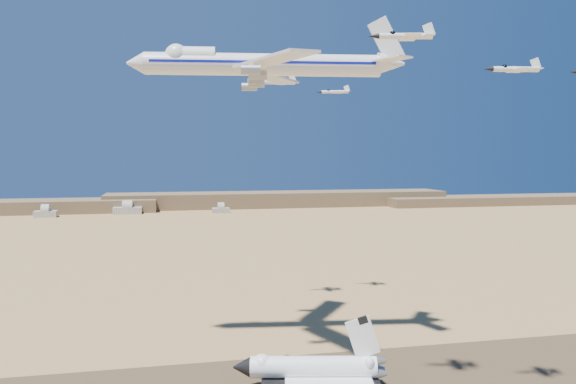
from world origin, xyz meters
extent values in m
cube|color=olive|center=(120.00, 540.00, 9.00)|extent=(420.00, 60.00, 18.00)
cube|color=olive|center=(400.00, 510.00, 5.50)|extent=(300.00, 60.00, 11.00)
cube|color=#B6B3A1|center=(-140.00, 470.00, 3.25)|extent=(22.00, 14.00, 6.50)
cube|color=#B6B3A1|center=(-60.00, 485.00, 3.75)|extent=(30.00, 15.00, 7.50)
cube|color=#B6B3A1|center=(40.00, 475.00, 2.75)|extent=(19.00, 12.50, 5.50)
cylinder|color=white|center=(19.05, -1.02, 6.22)|extent=(33.63, 12.52, 5.80)
cone|color=black|center=(0.60, 2.87, 6.22)|extent=(5.70, 6.35, 5.51)
sphere|color=white|center=(5.87, 1.76, 7.04)|extent=(5.39, 5.39, 5.39)
cube|color=white|center=(23.10, -1.87, 3.83)|extent=(27.43, 29.03, 0.93)
cube|color=black|center=(21.08, -1.44, 3.37)|extent=(35.54, 30.74, 0.52)
cube|color=white|center=(32.23, -3.80, 14.30)|extent=(9.55, 2.69, 11.93)
cylinder|color=gray|center=(5.87, 1.76, 1.66)|extent=(0.37, 0.37, 3.31)
cylinder|color=gray|center=(26.20, 2.77, 1.66)|extent=(0.37, 0.37, 3.31)
cylinder|color=black|center=(26.20, 2.77, 0.57)|extent=(1.21, 0.69, 1.14)
cylinder|color=white|center=(11.95, 32.53, 91.21)|extent=(73.95, 16.89, 6.94)
cone|color=white|center=(-27.23, 37.91, 91.21)|extent=(6.31, 7.61, 6.94)
sphere|color=white|center=(-14.89, 36.21, 93.70)|extent=(7.15, 7.15, 7.15)
cube|color=white|center=(11.74, 15.06, 89.91)|extent=(20.37, 33.88, 0.76)
cube|color=white|center=(16.46, 49.41, 89.91)|extent=(26.93, 32.07, 0.76)
cube|color=white|center=(49.64, 20.24, 92.30)|extent=(10.02, 13.29, 0.54)
cube|color=white|center=(51.56, 34.20, 92.30)|extent=(12.02, 13.07, 0.54)
cube|color=white|center=(50.60, 27.22, 99.34)|extent=(12.34, 2.43, 15.49)
cylinder|color=gray|center=(8.48, 23.16, 86.66)|extent=(5.75, 3.53, 2.82)
cylinder|color=gray|center=(5.00, 13.79, 86.66)|extent=(5.75, 3.53, 2.82)
cylinder|color=gray|center=(11.13, 42.49, 86.66)|extent=(5.75, 3.53, 2.82)
cylinder|color=gray|center=(10.31, 52.44, 86.66)|extent=(5.75, 3.53, 2.82)
cylinder|color=white|center=(38.00, -15.96, 91.25)|extent=(12.77, 4.10, 1.49)
cone|color=black|center=(30.53, -14.37, 91.25)|extent=(2.99, 1.92, 1.38)
sphere|color=black|center=(34.89, -15.30, 91.78)|extent=(1.49, 1.49, 1.49)
cube|color=white|center=(39.04, -16.18, 91.03)|extent=(5.40, 9.08, 0.27)
cube|color=white|center=(43.19, -17.06, 91.25)|extent=(3.39, 5.68, 0.21)
cube|color=white|center=(43.40, -17.11, 92.73)|extent=(3.20, 0.93, 3.59)
cylinder|color=white|center=(62.18, -24.22, 82.96)|extent=(11.08, 2.87, 1.28)
cone|color=black|center=(55.65, -23.26, 82.96)|extent=(2.53, 1.53, 1.19)
sphere|color=black|center=(59.46, -23.82, 83.42)|extent=(1.28, 1.28, 1.28)
cube|color=white|center=(63.09, -24.35, 82.78)|extent=(4.24, 7.73, 0.23)
cube|color=white|center=(66.72, -24.88, 82.96)|extent=(2.66, 4.83, 0.18)
cube|color=white|center=(66.90, -24.91, 84.24)|extent=(2.78, 0.63, 3.10)
cone|color=black|center=(65.66, -39.93, 80.16)|extent=(2.89, 1.70, 1.37)
cylinder|color=white|center=(27.17, 84.01, 92.59)|extent=(13.05, 2.76, 1.51)
cone|color=black|center=(19.43, 84.77, 92.59)|extent=(2.93, 1.67, 1.40)
sphere|color=black|center=(23.95, 84.33, 93.13)|extent=(1.51, 1.51, 1.51)
cube|color=white|center=(28.25, 83.91, 92.37)|extent=(4.60, 8.97, 0.27)
cube|color=white|center=(32.55, 83.49, 92.59)|extent=(2.89, 5.61, 0.22)
cube|color=white|center=(32.77, 83.47, 94.10)|extent=(3.28, 0.58, 3.66)
cylinder|color=white|center=(53.29, 91.11, 90.29)|extent=(11.52, 4.27, 1.35)
cone|color=black|center=(46.58, 92.89, 90.29)|extent=(2.74, 1.85, 1.25)
sphere|color=black|center=(50.49, 91.85, 90.77)|extent=(1.35, 1.35, 1.35)
cube|color=white|center=(54.22, 90.86, 90.10)|extent=(5.24, 8.31, 0.24)
cube|color=white|center=(57.94, 89.87, 90.29)|extent=(3.29, 5.20, 0.19)
cube|color=white|center=(58.13, 89.82, 91.64)|extent=(2.88, 0.98, 3.26)
camera|label=1|loc=(-18.44, -143.01, 62.56)|focal=35.00mm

